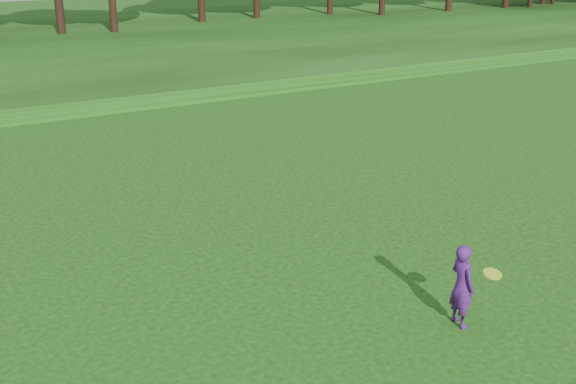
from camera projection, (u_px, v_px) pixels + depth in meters
berm at (10, 53)px, 37.95m from camera, size 130.00×30.00×0.60m
walking_path at (82, 111)px, 26.64m from camera, size 130.00×1.60×0.04m
woman at (462, 286)px, 11.87m from camera, size 0.50×0.91×1.44m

